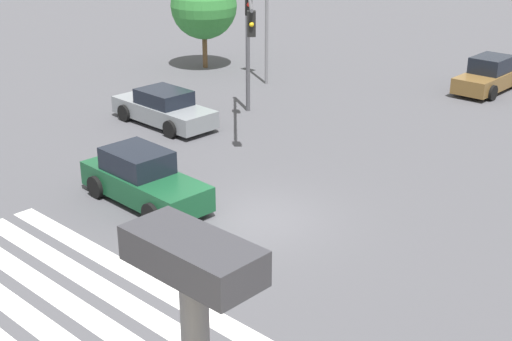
{
  "coord_description": "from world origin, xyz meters",
  "views": [
    {
      "loc": [
        12.94,
        -13.79,
        9.17
      ],
      "look_at": [
        0.0,
        0.0,
        1.55
      ],
      "focal_mm": 50.0,
      "sensor_mm": 36.0,
      "label": 1
    }
  ],
  "objects_px": {
    "car_3": "(164,108)",
    "tree_corner_b": "(204,6)",
    "traffic_signal_mast": "(249,26)",
    "car_2": "(489,76)",
    "car_1": "(143,179)"
  },
  "relations": [
    {
      "from": "traffic_signal_mast",
      "to": "tree_corner_b",
      "type": "distance_m",
      "value": 10.27
    },
    {
      "from": "car_2",
      "to": "tree_corner_b",
      "type": "distance_m",
      "value": 14.78
    },
    {
      "from": "traffic_signal_mast",
      "to": "car_1",
      "type": "xyz_separation_m",
      "value": [
        2.83,
        -7.66,
        -3.32
      ]
    },
    {
      "from": "car_3",
      "to": "tree_corner_b",
      "type": "bearing_deg",
      "value": -51.56
    },
    {
      "from": "traffic_signal_mast",
      "to": "car_3",
      "type": "relative_size",
      "value": 1.15
    },
    {
      "from": "traffic_signal_mast",
      "to": "car_2",
      "type": "height_order",
      "value": "traffic_signal_mast"
    },
    {
      "from": "car_3",
      "to": "tree_corner_b",
      "type": "height_order",
      "value": "tree_corner_b"
    },
    {
      "from": "car_2",
      "to": "car_3",
      "type": "bearing_deg",
      "value": -29.09
    },
    {
      "from": "traffic_signal_mast",
      "to": "car_3",
      "type": "bearing_deg",
      "value": -94.56
    },
    {
      "from": "traffic_signal_mast",
      "to": "tree_corner_b",
      "type": "xyz_separation_m",
      "value": [
        -8.59,
        5.57,
        -0.8
      ]
    },
    {
      "from": "car_1",
      "to": "car_2",
      "type": "distance_m",
      "value": 19.35
    },
    {
      "from": "car_2",
      "to": "tree_corner_b",
      "type": "bearing_deg",
      "value": -66.8
    },
    {
      "from": "car_1",
      "to": "tree_corner_b",
      "type": "relative_size",
      "value": 0.93
    },
    {
      "from": "traffic_signal_mast",
      "to": "tree_corner_b",
      "type": "height_order",
      "value": "traffic_signal_mast"
    },
    {
      "from": "car_3",
      "to": "car_2",
      "type": "bearing_deg",
      "value": -116.58
    }
  ]
}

